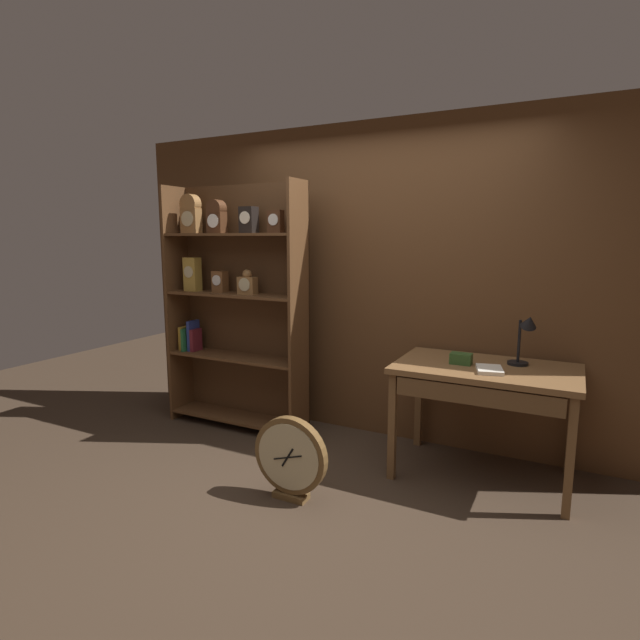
{
  "coord_description": "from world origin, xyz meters",
  "views": [
    {
      "loc": [
        1.45,
        -2.51,
        1.67
      ],
      "look_at": [
        -0.14,
        0.57,
        1.1
      ],
      "focal_mm": 28.09,
      "sensor_mm": 36.0,
      "label": 1
    }
  ],
  "objects_px": {
    "toolbox_small": "(461,359)",
    "workbench": "(485,380)",
    "open_repair_manual": "(490,370)",
    "desk_lamp": "(525,335)",
    "bookshelf": "(233,301)",
    "round_clock_large": "(290,458)"
  },
  "relations": [
    {
      "from": "toolbox_small",
      "to": "open_repair_manual",
      "type": "relative_size",
      "value": 0.66
    },
    {
      "from": "desk_lamp",
      "to": "toolbox_small",
      "type": "distance_m",
      "value": 0.45
    },
    {
      "from": "workbench",
      "to": "open_repair_manual",
      "type": "distance_m",
      "value": 0.15
    },
    {
      "from": "toolbox_small",
      "to": "workbench",
      "type": "bearing_deg",
      "value": -2.02
    },
    {
      "from": "desk_lamp",
      "to": "round_clock_large",
      "type": "distance_m",
      "value": 1.77
    },
    {
      "from": "desk_lamp",
      "to": "round_clock_large",
      "type": "xyz_separation_m",
      "value": [
        -1.27,
        -0.99,
        -0.74
      ]
    },
    {
      "from": "open_repair_manual",
      "to": "round_clock_large",
      "type": "distance_m",
      "value": 1.42
    },
    {
      "from": "workbench",
      "to": "toolbox_small",
      "type": "height_order",
      "value": "toolbox_small"
    },
    {
      "from": "desk_lamp",
      "to": "open_repair_manual",
      "type": "xyz_separation_m",
      "value": [
        -0.18,
        -0.24,
        -0.21
      ]
    },
    {
      "from": "bookshelf",
      "to": "toolbox_small",
      "type": "xyz_separation_m",
      "value": [
        1.99,
        -0.05,
        -0.28
      ]
    },
    {
      "from": "bookshelf",
      "to": "workbench",
      "type": "height_order",
      "value": "bookshelf"
    },
    {
      "from": "bookshelf",
      "to": "workbench",
      "type": "distance_m",
      "value": 2.19
    },
    {
      "from": "bookshelf",
      "to": "workbench",
      "type": "relative_size",
      "value": 1.76
    },
    {
      "from": "toolbox_small",
      "to": "open_repair_manual",
      "type": "xyz_separation_m",
      "value": [
        0.21,
        -0.11,
        -0.03
      ]
    },
    {
      "from": "open_repair_manual",
      "to": "workbench",
      "type": "bearing_deg",
      "value": 96.81
    },
    {
      "from": "desk_lamp",
      "to": "toolbox_small",
      "type": "relative_size",
      "value": 2.59
    },
    {
      "from": "bookshelf",
      "to": "toolbox_small",
      "type": "bearing_deg",
      "value": -1.3
    },
    {
      "from": "toolbox_small",
      "to": "round_clock_large",
      "type": "distance_m",
      "value": 1.35
    },
    {
      "from": "toolbox_small",
      "to": "open_repair_manual",
      "type": "distance_m",
      "value": 0.24
    },
    {
      "from": "round_clock_large",
      "to": "bookshelf",
      "type": "bearing_deg",
      "value": 140.72
    },
    {
      "from": "desk_lamp",
      "to": "open_repair_manual",
      "type": "bearing_deg",
      "value": -127.02
    },
    {
      "from": "open_repair_manual",
      "to": "toolbox_small",
      "type": "bearing_deg",
      "value": 137.18
    }
  ]
}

